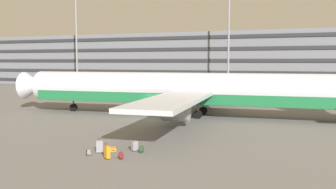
# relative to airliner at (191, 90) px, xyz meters

# --- Properties ---
(ground_plane) EXTENTS (600.00, 600.00, 0.00)m
(ground_plane) POSITION_rel_airliner_xyz_m (-3.38, -3.05, -2.86)
(ground_plane) COLOR slate
(terminal_structure) EXTENTS (133.54, 20.30, 12.43)m
(terminal_structure) POSITION_rel_airliner_xyz_m (-3.38, 48.64, 3.35)
(terminal_structure) COLOR slate
(terminal_structure) RESTS_ON ground_plane
(airliner) EXTENTS (43.37, 35.28, 10.15)m
(airliner) POSITION_rel_airliner_xyz_m (0.00, 0.00, 0.00)
(airliner) COLOR silver
(airliner) RESTS_ON ground_plane
(light_mast_far_left) EXTENTS (1.80, 0.50, 20.41)m
(light_mast_far_left) POSITION_rel_airliner_xyz_m (-36.20, 30.95, 9.01)
(light_mast_far_left) COLOR gray
(light_mast_far_left) RESTS_ON ground_plane
(light_mast_left) EXTENTS (1.80, 0.50, 20.74)m
(light_mast_left) POSITION_rel_airliner_xyz_m (-2.33, 30.95, 9.18)
(light_mast_left) COLOR gray
(light_mast_left) RESTS_ON ground_plane
(suitcase_teal) EXTENTS (0.51, 0.46, 0.95)m
(suitcase_teal) POSITION_rel_airliner_xyz_m (-0.77, -17.95, -2.43)
(suitcase_teal) COLOR gray
(suitcase_teal) RESTS_ON ground_plane
(suitcase_large) EXTENTS (0.74, 0.79, 0.22)m
(suitcase_large) POSITION_rel_airliner_xyz_m (-0.25, -17.11, -2.75)
(suitcase_large) COLOR orange
(suitcase_large) RESTS_ON ground_plane
(suitcase_navy) EXTENTS (0.47, 0.44, 0.97)m
(suitcase_navy) POSITION_rel_airliner_xyz_m (0.47, -19.10, -2.43)
(suitcase_navy) COLOR orange
(suitcase_navy) RESTS_ON ground_plane
(suitcase_silver) EXTENTS (0.44, 0.49, 0.84)m
(suitcase_silver) POSITION_rel_airliner_xyz_m (1.18, -16.65, -2.50)
(suitcase_silver) COLOR gray
(suitcase_silver) RESTS_ON ground_plane
(backpack_scuffed) EXTENTS (0.31, 0.37, 0.48)m
(backpack_scuffed) POSITION_rel_airliner_xyz_m (-1.00, -18.86, -2.66)
(backpack_scuffed) COLOR gray
(backpack_scuffed) RESTS_ON ground_plane
(backpack_small) EXTENTS (0.40, 0.37, 0.51)m
(backpack_small) POSITION_rel_airliner_xyz_m (1.36, -18.91, -2.64)
(backpack_small) COLOR maroon
(backpack_small) RESTS_ON ground_plane
(backpack_purple) EXTENTS (0.41, 0.41, 0.52)m
(backpack_purple) POSITION_rel_airliner_xyz_m (1.80, -16.96, -2.64)
(backpack_purple) COLOR #264C26
(backpack_purple) RESTS_ON ground_plane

